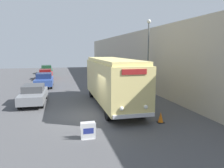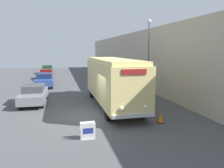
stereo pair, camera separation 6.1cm
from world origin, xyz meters
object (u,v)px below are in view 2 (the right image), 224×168
object	(u,v)px
parked_car_near	(34,94)
traffic_cone	(161,117)
parked_car_mid	(45,80)
streetlamp	(149,47)
parked_car_far	(46,74)
sign_board	(88,131)
vintage_bus	(113,80)
parked_car_distant	(47,69)

from	to	relation	value
parked_car_near	traffic_cone	bearing A→B (deg)	-39.53
parked_car_near	parked_car_mid	world-z (taller)	parked_car_mid
streetlamp	parked_car_far	distance (m)	17.25
sign_board	parked_car_mid	bearing A→B (deg)	100.21
vintage_bus	parked_car_near	world-z (taller)	vintage_bus
sign_board	parked_car_near	world-z (taller)	parked_car_near
parked_car_far	traffic_cone	xyz separation A→B (m)	(7.29, -21.33, -0.40)
parked_car_mid	traffic_cone	distance (m)	15.85
vintage_bus	parked_car_mid	xyz separation A→B (m)	(-5.35, 9.82, -1.15)
streetlamp	parked_car_near	distance (m)	10.45
parked_car_near	parked_car_distant	distance (m)	22.21
streetlamp	parked_car_far	xyz separation A→B (m)	(-9.65, 13.83, -3.62)
vintage_bus	traffic_cone	world-z (taller)	vintage_bus
parked_car_mid	parked_car_far	size ratio (longest dim) A/B	0.97
sign_board	traffic_cone	distance (m)	4.48
parked_car_near	sign_board	bearing A→B (deg)	-66.57
vintage_bus	parked_car_distant	world-z (taller)	vintage_bus
parked_car_near	parked_car_far	bearing A→B (deg)	91.23
sign_board	traffic_cone	bearing A→B (deg)	17.72
vintage_bus	parked_car_mid	size ratio (longest dim) A/B	2.21
parked_car_mid	vintage_bus	bearing A→B (deg)	-60.86
sign_board	streetlamp	xyz separation A→B (m)	(6.62, 8.86, 3.93)
sign_board	traffic_cone	size ratio (longest dim) A/B	1.31
vintage_bus	parked_car_far	bearing A→B (deg)	108.17
vintage_bus	parked_car_distant	bearing A→B (deg)	103.42
parked_car_far	parked_car_distant	world-z (taller)	parked_car_distant
streetlamp	parked_car_distant	bearing A→B (deg)	115.00
parked_car_near	parked_car_mid	xyz separation A→B (m)	(0.33, 7.71, 0.06)
sign_board	parked_car_distant	bearing A→B (deg)	96.18
parked_car_near	parked_car_far	xyz separation A→B (m)	(0.11, 14.86, -0.02)
sign_board	parked_car_mid	xyz separation A→B (m)	(-2.80, 15.54, 0.39)
parked_car_mid	parked_car_distant	world-z (taller)	parked_car_mid
traffic_cone	vintage_bus	bearing A→B (deg)	111.50
parked_car_distant	traffic_cone	bearing A→B (deg)	-78.85
vintage_bus	parked_car_distant	distance (m)	25.03
vintage_bus	traffic_cone	distance (m)	4.96
vintage_bus	streetlamp	bearing A→B (deg)	37.63
sign_board	parked_car_mid	world-z (taller)	parked_car_mid
vintage_bus	parked_car_far	size ratio (longest dim) A/B	2.14
parked_car_far	traffic_cone	distance (m)	22.54
parked_car_near	parked_car_distant	bearing A→B (deg)	91.96
parked_car_mid	parked_car_near	bearing A→B (deg)	-91.88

